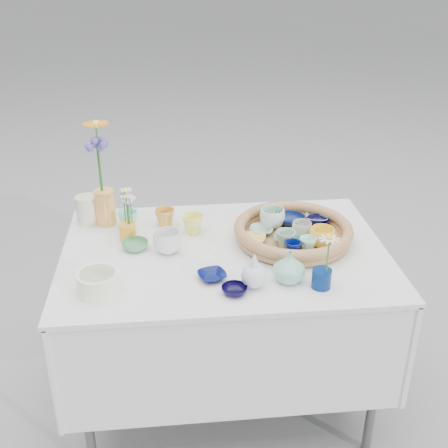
{
  "coord_description": "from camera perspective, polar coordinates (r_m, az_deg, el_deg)",
  "views": [
    {
      "loc": [
        -0.19,
        -1.89,
        1.84
      ],
      "look_at": [
        0.0,
        0.02,
        0.87
      ],
      "focal_mm": 45.0,
      "sensor_mm": 36.0,
      "label": 1
    }
  ],
  "objects": [
    {
      "name": "tray_ceramic_2",
      "position": [
        2.19,
        9.94,
        -1.35
      ],
      "size": [
        0.11,
        0.11,
        0.08
      ],
      "primitive_type": "imported",
      "rotation": [
        0.0,
        0.0,
        -0.16
      ],
      "color": "yellow",
      "rests_on": "wicker_tray"
    },
    {
      "name": "loose_ceramic_3",
      "position": [
        2.17,
        -5.76,
        -1.83
      ],
      "size": [
        0.13,
        0.13,
        0.09
      ],
      "primitive_type": "imported",
      "rotation": [
        0.0,
        0.0,
        0.26
      ],
      "color": "silver",
      "rests_on": "display_table"
    },
    {
      "name": "gerbera",
      "position": [
        2.32,
        -12.55,
        6.52
      ],
      "size": [
        0.12,
        0.12,
        0.31
      ],
      "primitive_type": null,
      "rotation": [
        0.0,
        0.0,
        -0.02
      ],
      "color": "orange",
      "rests_on": "tall_vase_yellow"
    },
    {
      "name": "tall_vase_yellow",
      "position": [
        2.41,
        -11.96,
        1.67
      ],
      "size": [
        0.11,
        0.11,
        0.15
      ],
      "primitive_type": "cylinder",
      "rotation": [
        0.0,
        0.0,
        -0.43
      ],
      "color": "#FDB14B",
      "rests_on": "display_table"
    },
    {
      "name": "tray_ceramic_6",
      "position": [
        2.31,
        4.92,
        0.59
      ],
      "size": [
        0.14,
        0.14,
        0.08
      ],
      "primitive_type": "imported",
      "rotation": [
        0.0,
        0.0,
        -0.37
      ],
      "color": "white",
      "rests_on": "wicker_tray"
    },
    {
      "name": "tray_ceramic_3",
      "position": [
        2.22,
        6.81,
        -1.48
      ],
      "size": [
        0.17,
        0.17,
        0.03
      ],
      "primitive_type": "imported",
      "rotation": [
        0.0,
        0.0,
        -0.33
      ],
      "color": "#55A786",
      "rests_on": "wicker_tray"
    },
    {
      "name": "loose_ceramic_4",
      "position": [
        2.0,
        -1.23,
        -5.29
      ],
      "size": [
        0.12,
        0.12,
        0.02
      ],
      "primitive_type": "imported",
      "rotation": [
        0.0,
        0.0,
        0.29
      ],
      "color": "#071150",
      "rests_on": "display_table"
    },
    {
      "name": "ground",
      "position": [
        2.65,
        0.05,
        -17.26
      ],
      "size": [
        80.0,
        80.0,
        0.0
      ],
      "primitive_type": "plane",
      "color": "gray"
    },
    {
      "name": "loose_ceramic_1",
      "position": [
        2.3,
        -3.18,
        -0.01
      ],
      "size": [
        0.09,
        0.09,
        0.08
      ],
      "primitive_type": "imported",
      "rotation": [
        0.0,
        0.0,
        0.06
      ],
      "color": "#F6F363",
      "rests_on": "display_table"
    },
    {
      "name": "bud_vase_seafoam",
      "position": [
        1.98,
        6.63,
        -4.33
      ],
      "size": [
        0.13,
        0.13,
        0.12
      ],
      "primitive_type": "imported",
      "rotation": [
        0.0,
        0.0,
        0.19
      ],
      "color": "#7BC1AC",
      "rests_on": "display_table"
    },
    {
      "name": "loose_ceramic_6",
      "position": [
        1.92,
        1.06,
        -6.74
      ],
      "size": [
        0.11,
        0.11,
        0.03
      ],
      "primitive_type": "imported",
      "rotation": [
        0.0,
        0.0,
        0.26
      ],
      "color": "black",
      "rests_on": "display_table"
    },
    {
      "name": "tray_ceramic_10",
      "position": [
        2.2,
        2.97,
        -1.61
      ],
      "size": [
        0.13,
        0.13,
        0.02
      ],
      "primitive_type": "imported",
      "rotation": [
        0.0,
        0.0,
        -0.38
      ],
      "color": "#E9C052",
      "rests_on": "wicker_tray"
    },
    {
      "name": "display_table",
      "position": [
        2.65,
        0.05,
        -17.26
      ],
      "size": [
        1.26,
        0.86,
        0.77
      ],
      "primitive_type": null,
      "color": "silver",
      "rests_on": "ground"
    },
    {
      "name": "tray_ceramic_9",
      "position": [
        2.12,
        7.0,
        -2.48
      ],
      "size": [
        0.08,
        0.08,
        0.06
      ],
      "primitive_type": "imported",
      "rotation": [
        0.0,
        0.0,
        0.39
      ],
      "color": "navy",
      "rests_on": "wicker_tray"
    },
    {
      "name": "loose_ceramic_0",
      "position": [
        2.37,
        -6.01,
        0.65
      ],
      "size": [
        0.09,
        0.09,
        0.08
      ],
      "primitive_type": "imported",
      "rotation": [
        0.0,
        0.0,
        0.11
      ],
      "color": "gold",
      "rests_on": "display_table"
    },
    {
      "name": "daisy_posy",
      "position": [
        2.24,
        -9.75,
        1.77
      ],
      "size": [
        0.1,
        0.1,
        0.15
      ],
      "primitive_type": null,
      "rotation": [
        0.0,
        0.0,
        -0.36
      ],
      "color": "white",
      "rests_on": "daisy_cup"
    },
    {
      "name": "single_daisy",
      "position": [
        1.92,
        10.5,
        -3.17
      ],
      "size": [
        0.09,
        0.09,
        0.14
      ],
      "primitive_type": null,
      "rotation": [
        0.0,
        0.0,
        -0.05
      ],
      "color": "white",
      "rests_on": "bud_vase_cobalt"
    },
    {
      "name": "tray_ceramic_5",
      "position": [
        2.28,
        3.83,
        -0.64
      ],
      "size": [
        0.11,
        0.11,
        0.02
      ],
      "primitive_type": "imported",
      "rotation": [
        0.0,
        0.0,
        -0.24
      ],
      "color": "#8CBDA4",
      "rests_on": "wicker_tray"
    },
    {
      "name": "tray_ceramic_8",
      "position": [
        2.41,
        9.44,
        0.64
      ],
      "size": [
        0.11,
        0.11,
        0.02
      ],
      "primitive_type": "imported",
      "rotation": [
        0.0,
        0.0,
        -0.21
      ],
      "color": "#9BD9FF",
      "rests_on": "wicker_tray"
    },
    {
      "name": "loose_ceramic_2",
      "position": [
        2.22,
        -9.01,
        -2.17
      ],
      "size": [
        0.14,
        0.14,
        0.03
      ],
      "primitive_type": "imported",
      "rotation": [
        0.0,
        0.0,
        -0.42
      ],
      "color": "#52935D",
      "rests_on": "display_table"
    },
    {
      "name": "hydrangea",
      "position": [
        2.35,
        -12.58,
        5.56
      ],
      "size": [
        0.1,
        0.1,
        0.27
      ],
      "primitive_type": null,
      "rotation": [
        0.0,
        0.0,
        -0.29
      ],
      "color": "#53449D",
      "rests_on": "tall_vase_yellow"
    },
    {
      "name": "tray_ceramic_7",
      "position": [
        2.26,
        7.91,
        -0.55
      ],
      "size": [
        0.1,
        0.1,
        0.06
      ],
      "primitive_type": "imported",
      "rotation": [
        0.0,
        0.0,
        -0.31
      ],
      "color": "beige",
      "rests_on": "wicker_tray"
    },
    {
      "name": "loose_ceramic_5",
      "position": [
        2.37,
        -9.72,
        0.44
      ],
      "size": [
        0.09,
        0.09,
        0.08
      ],
      "primitive_type": "imported",
      "rotation": [
        0.0,
        0.0,
        -0.1
      ],
      "color": "#88D9BF",
      "rests_on": "display_table"
    },
    {
      "name": "bud_vase_paleblue",
      "position": [
        1.93,
        3.07,
        -4.66
      ],
      "size": [
        0.12,
        0.12,
        0.14
      ],
      "primitive_type": null,
      "rotation": [
        0.0,
        0.0,
        -0.38
      ],
      "color": "silver",
      "rests_on": "display_table"
    },
    {
      "name": "tray_ceramic_4",
      "position": [
        2.17,
        6.26,
        -1.59
      ],
      "size": [
        0.09,
        0.09,
        0.07
      ],
      "primitive_type": "imported",
      "rotation": [
        0.0,
        0.0,
        0.29
      ],
      "color": "#89B294",
      "rests_on": "wicker_tray"
    },
    {
      "name": "wicker_tray",
      "position": [
        2.25,
        7.02,
        -0.84
      ],
      "size": [
        0.47,
        0.47,
        0.08
      ],
      "primitive_type": null,
      "color": "brown",
      "rests_on": "display_table"
    },
    {
      "name": "tray_ceramic_12",
      "position": [
        2.34,
        4.77,
        0.68
      ],
      "size": [
        0.09,
        0.09,
        0.06
      ],
      "primitive_type": "imported",
      "rotation": [
        0.0,
        0.0,
        -0.43
      ],
      "color": "#40A264",
      "rests_on": "wicker_tray"
    },
    {
      "name": "tray_ceramic_0",
      "position": [
        2.36,
        6.79,
        0.4
      ],
      "size": [
        0.14,
        0.14,
        0.04
      ],
      "primitive_type": "imported",
      "rotation": [
        0.0,
        0.0,
        -0.26
      ],
      "color": "#0E1D4F",
      "rests_on": "wicker_tray"
    },
    {
      "name": "white_pitcher",
      "position": [
        2.44,
        -13.72,
        1.39
      ],
      "size": [
        0.14,
        0.1,
        0.12
      ],
      "primitive_type": null,
      "rotation": [
        0.0,
        0.0,
        -0.07
      ],
      "color": "beige",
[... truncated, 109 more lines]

